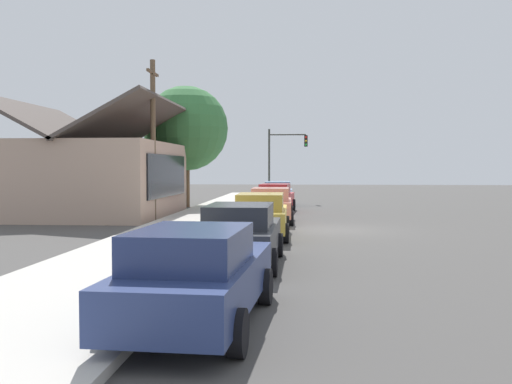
# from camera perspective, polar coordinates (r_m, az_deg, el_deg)

# --- Properties ---
(ground_plane) EXTENTS (120.00, 120.00, 0.00)m
(ground_plane) POSITION_cam_1_polar(r_m,az_deg,el_deg) (23.59, 7.51, -3.68)
(ground_plane) COLOR #4C4947
(sidewalk_curb) EXTENTS (60.00, 4.20, 0.16)m
(sidewalk_curb) POSITION_cam_1_polar(r_m,az_deg,el_deg) (23.96, -6.01, -3.39)
(sidewalk_curb) COLOR beige
(sidewalk_curb) RESTS_ON ground
(car_navy) EXTENTS (4.96, 2.19, 1.59)m
(car_navy) POSITION_cam_1_polar(r_m,az_deg,el_deg) (9.30, -5.78, -8.08)
(car_navy) COLOR navy
(car_navy) RESTS_ON ground
(car_charcoal) EXTENTS (4.83, 2.00, 1.59)m
(car_charcoal) POSITION_cam_1_polar(r_m,az_deg,el_deg) (14.86, -1.44, -4.11)
(car_charcoal) COLOR #2D3035
(car_charcoal) RESTS_ON ground
(car_mustard) EXTENTS (4.81, 2.04, 1.59)m
(car_mustard) POSITION_cam_1_polar(r_m,az_deg,el_deg) (20.67, 0.50, -2.26)
(car_mustard) COLOR gold
(car_mustard) RESTS_ON ground
(car_coral) EXTENTS (4.51, 2.11, 1.59)m
(car_coral) POSITION_cam_1_polar(r_m,az_deg,el_deg) (26.25, 1.45, -1.26)
(car_coral) COLOR #EA8C75
(car_coral) RESTS_ON ground
(car_cherry) EXTENTS (4.57, 2.15, 1.59)m
(car_cherry) POSITION_cam_1_polar(r_m,az_deg,el_deg) (32.26, 1.92, -0.57)
(car_cherry) COLOR red
(car_cherry) RESTS_ON ground
(car_skyblue) EXTENTS (4.86, 2.06, 1.59)m
(car_skyblue) POSITION_cam_1_polar(r_m,az_deg,el_deg) (37.70, 2.16, -0.13)
(car_skyblue) COLOR #8CB7E0
(car_skyblue) RESTS_ON ground
(storefront_building) EXTENTS (10.49, 8.07, 5.95)m
(storefront_building) POSITION_cam_1_polar(r_m,az_deg,el_deg) (31.25, -15.59, 1.47)
(storefront_building) COLOR tan
(storefront_building) RESTS_ON ground
(shade_tree) EXTENTS (5.27, 5.27, 7.55)m
(shade_tree) POSITION_cam_1_polar(r_m,az_deg,el_deg) (36.89, -6.84, 6.15)
(shade_tree) COLOR brown
(shade_tree) RESTS_ON ground
(traffic_light_main) EXTENTS (0.37, 2.79, 5.20)m
(traffic_light_main) POSITION_cam_1_polar(r_m,az_deg,el_deg) (41.53, 2.75, 3.80)
(traffic_light_main) COLOR #383833
(traffic_light_main) RESTS_ON ground
(utility_pole_wooden) EXTENTS (1.80, 0.24, 7.50)m
(utility_pole_wooden) POSITION_cam_1_polar(r_m,az_deg,el_deg) (27.87, -9.99, 5.33)
(utility_pole_wooden) COLOR brown
(utility_pole_wooden) RESTS_ON ground
(fire_hydrant_red) EXTENTS (0.22, 0.22, 0.71)m
(fire_hydrant_red) POSITION_cam_1_polar(r_m,az_deg,el_deg) (32.15, -0.76, -1.14)
(fire_hydrant_red) COLOR red
(fire_hydrant_red) RESTS_ON sidewalk_curb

